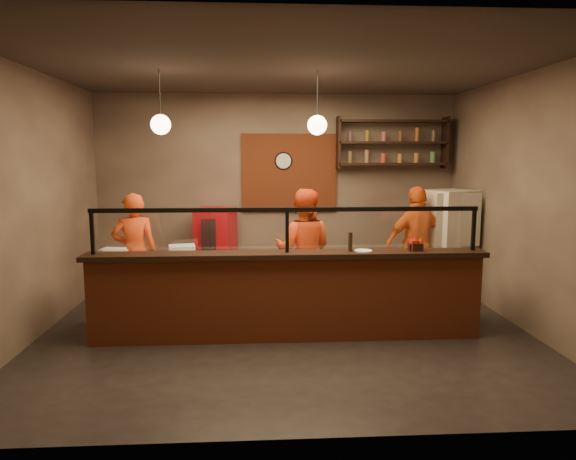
{
  "coord_description": "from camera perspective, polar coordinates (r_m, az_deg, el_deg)",
  "views": [
    {
      "loc": [
        -0.35,
        -6.18,
        2.16
      ],
      "look_at": [
        0.05,
        0.3,
        1.24
      ],
      "focal_mm": 32.0,
      "sensor_mm": 36.0,
      "label": 1
    }
  ],
  "objects": [
    {
      "name": "floor",
      "position": [
        6.56,
        -0.25,
        -11.14
      ],
      "size": [
        6.0,
        6.0,
        0.0
      ],
      "primitive_type": "plane",
      "color": "black",
      "rests_on": "ground"
    },
    {
      "name": "ceiling",
      "position": [
        6.28,
        -0.27,
        17.63
      ],
      "size": [
        6.0,
        6.0,
        0.0
      ],
      "primitive_type": "plane",
      "rotation": [
        3.14,
        0.0,
        0.0
      ],
      "color": "#3A332D",
      "rests_on": "wall_back"
    },
    {
      "name": "wall_back",
      "position": [
        8.71,
        -1.18,
        4.39
      ],
      "size": [
        6.0,
        0.0,
        6.0
      ],
      "primitive_type": "plane",
      "rotation": [
        1.57,
        0.0,
        0.0
      ],
      "color": "#7A6A59",
      "rests_on": "floor"
    },
    {
      "name": "wall_left",
      "position": [
        6.75,
        -26.62,
        2.48
      ],
      "size": [
        0.0,
        5.0,
        5.0
      ],
      "primitive_type": "plane",
      "rotation": [
        1.57,
        0.0,
        1.57
      ],
      "color": "#7A6A59",
      "rests_on": "floor"
    },
    {
      "name": "wall_right",
      "position": [
        7.05,
        24.91,
        2.79
      ],
      "size": [
        0.0,
        5.0,
        5.0
      ],
      "primitive_type": "plane",
      "rotation": [
        1.57,
        0.0,
        -1.57
      ],
      "color": "#7A6A59",
      "rests_on": "floor"
    },
    {
      "name": "wall_front",
      "position": [
        3.74,
        1.88,
        -0.49
      ],
      "size": [
        6.0,
        0.0,
        6.0
      ],
      "primitive_type": "plane",
      "rotation": [
        -1.57,
        0.0,
        0.0
      ],
      "color": "#7A6A59",
      "rests_on": "floor"
    },
    {
      "name": "brick_patch",
      "position": [
        8.67,
        0.15,
        6.36
      ],
      "size": [
        1.6,
        0.04,
        1.3
      ],
      "primitive_type": "cube",
      "color": "#943F20",
      "rests_on": "wall_back"
    },
    {
      "name": "service_counter",
      "position": [
        6.12,
        -0.09,
        -7.64
      ],
      "size": [
        4.6,
        0.25,
        1.0
      ],
      "primitive_type": "cube",
      "color": "#943F20",
      "rests_on": "floor"
    },
    {
      "name": "counter_ledge",
      "position": [
        6.0,
        -0.1,
        -2.76
      ],
      "size": [
        4.7,
        0.37,
        0.06
      ],
      "primitive_type": "cube",
      "color": "black",
      "rests_on": "service_counter"
    },
    {
      "name": "worktop_cabinet",
      "position": [
        6.62,
        -0.35,
        -7.09
      ],
      "size": [
        4.6,
        0.75,
        0.85
      ],
      "primitive_type": "cube",
      "color": "gray",
      "rests_on": "floor"
    },
    {
      "name": "worktop",
      "position": [
        6.52,
        -0.35,
        -3.27
      ],
      "size": [
        4.6,
        0.75,
        0.05
      ],
      "primitive_type": "cube",
      "color": "silver",
      "rests_on": "worktop_cabinet"
    },
    {
      "name": "sneeze_guard",
      "position": [
        5.95,
        -0.1,
        0.46
      ],
      "size": [
        4.5,
        0.05,
        0.52
      ],
      "color": "white",
      "rests_on": "counter_ledge"
    },
    {
      "name": "wall_shelving",
      "position": [
        8.8,
        11.49,
        9.49
      ],
      "size": [
        1.84,
        0.28,
        0.85
      ],
      "color": "black",
      "rests_on": "wall_back"
    },
    {
      "name": "wall_clock",
      "position": [
        8.66,
        -0.51,
        7.68
      ],
      "size": [
        0.3,
        0.04,
        0.3
      ],
      "primitive_type": "cylinder",
      "rotation": [
        1.57,
        0.0,
        0.0
      ],
      "color": "black",
      "rests_on": "wall_back"
    },
    {
      "name": "pendant_left",
      "position": [
        6.5,
        -13.96,
        11.32
      ],
      "size": [
        0.24,
        0.24,
        0.77
      ],
      "color": "black",
      "rests_on": "ceiling"
    },
    {
      "name": "pendant_right",
      "position": [
        6.44,
        3.26,
        11.57
      ],
      "size": [
        0.24,
        0.24,
        0.77
      ],
      "color": "black",
      "rests_on": "ceiling"
    },
    {
      "name": "cook_left",
      "position": [
        7.45,
        -16.65,
        -2.48
      ],
      "size": [
        0.66,
        0.48,
        1.68
      ],
      "primitive_type": "imported",
      "rotation": [
        0.0,
        0.0,
        3.28
      ],
      "color": "#ED4516",
      "rests_on": "floor"
    },
    {
      "name": "cook_mid",
      "position": [
        7.29,
        1.72,
        -2.17
      ],
      "size": [
        0.96,
        0.82,
        1.72
      ],
      "primitive_type": "imported",
      "rotation": [
        0.0,
        0.0,
        2.93
      ],
      "color": "#DE4114",
      "rests_on": "floor"
    },
    {
      "name": "cook_right",
      "position": [
        7.93,
        14.17,
        -1.53
      ],
      "size": [
        1.08,
        0.6,
        1.74
      ],
      "primitive_type": "imported",
      "rotation": [
        0.0,
        0.0,
        3.32
      ],
      "color": "#E45A15",
      "rests_on": "floor"
    },
    {
      "name": "fridge",
      "position": [
        8.28,
        17.44,
        -1.51
      ],
      "size": [
        0.89,
        0.86,
        1.67
      ],
      "primitive_type": "cube",
      "rotation": [
        0.0,
        0.0,
        0.39
      ],
      "color": "beige",
      "rests_on": "floor"
    },
    {
      "name": "red_cooler",
      "position": [
        8.49,
        -7.99,
        -2.08
      ],
      "size": [
        0.69,
        0.66,
        1.35
      ],
      "primitive_type": "cube",
      "rotation": [
        0.0,
        0.0,
        -0.26
      ],
      "color": "#AC0B14",
      "rests_on": "floor"
    },
    {
      "name": "pizza_dough",
      "position": [
        6.41,
        -2.14,
        -3.19
      ],
      "size": [
        0.72,
        0.72,
        0.01
      ],
      "primitive_type": "cylinder",
      "rotation": [
        0.0,
        0.0,
        -0.35
      ],
      "color": "white",
      "rests_on": "worktop"
    },
    {
      "name": "prep_tub_a",
      "position": [
        6.77,
        -18.88,
        -2.5
      ],
      "size": [
        0.3,
        0.26,
        0.13
      ],
      "primitive_type": "cube",
      "rotation": [
        0.0,
        0.0,
        -0.21
      ],
      "color": "silver",
      "rests_on": "worktop"
    },
    {
      "name": "prep_tub_b",
      "position": [
        6.6,
        -11.69,
        -2.37
      ],
      "size": [
        0.36,
        0.31,
        0.16
      ],
      "primitive_type": "cube",
      "rotation": [
        0.0,
        0.0,
        0.18
      ],
      "color": "silver",
      "rests_on": "worktop"
    },
    {
      "name": "prep_tub_c",
      "position": [
        6.48,
        -18.59,
        -2.88
      ],
      "size": [
        0.34,
        0.3,
        0.15
      ],
      "primitive_type": "cube",
      "rotation": [
        0.0,
        0.0,
        0.25
      ],
      "color": "silver",
      "rests_on": "worktop"
    },
    {
      "name": "rolling_pin",
      "position": [
        6.58,
        -13.88,
        -2.93
      ],
      "size": [
        0.33,
        0.2,
        0.06
      ],
      "primitive_type": "cylinder",
      "rotation": [
        0.0,
        1.57,
        0.46
      ],
      "color": "gold",
      "rests_on": "worktop"
    },
    {
      "name": "condiment_caddy",
      "position": [
        6.28,
        13.96,
        -1.82
      ],
      "size": [
        0.17,
        0.13,
        0.09
      ],
      "primitive_type": "cube",
      "rotation": [
        0.0,
        0.0,
        -0.05
      ],
      "color": "black",
      "rests_on": "counter_ledge"
    },
    {
      "name": "pepper_mill",
      "position": [
        6.09,
        6.94,
        -1.3
      ],
      "size": [
        0.06,
        0.06,
        0.22
      ],
      "primitive_type": "cylinder",
      "rotation": [
        0.0,
        0.0,
        0.38
      ],
      "color": "black",
      "rests_on": "counter_ledge"
    },
    {
      "name": "small_plate",
      "position": [
        6.11,
        8.36,
        -2.3
      ],
      "size": [
        0.23,
        0.23,
        0.01
      ],
      "primitive_type": "cylinder",
      "rotation": [
        0.0,
        0.0,
        -0.14
      ],
      "color": "white",
      "rests_on": "counter_ledge"
    }
  ]
}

